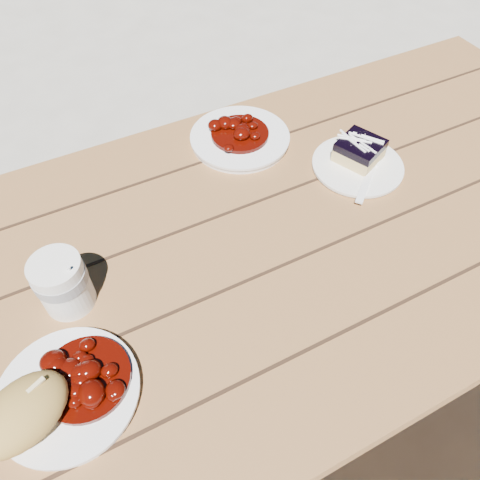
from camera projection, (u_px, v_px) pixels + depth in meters
name	position (u px, v px, depth m)	size (l,w,h in m)	color
ground	(218.00, 405.00, 1.43)	(60.00, 60.00, 0.00)	#ACA79B
picnic_table	(208.00, 305.00, 0.98)	(2.00, 1.55, 0.75)	brown
main_plate	(68.00, 394.00, 0.69)	(0.20, 0.20, 0.02)	white
goulash_stew	(83.00, 374.00, 0.67)	(0.13, 0.13, 0.04)	#410702
bread_roll	(22.00, 414.00, 0.62)	(0.14, 0.09, 0.07)	#B28D44
dessert_plate	(357.00, 166.00, 1.00)	(0.19, 0.19, 0.01)	white
blueberry_cake	(360.00, 150.00, 0.99)	(0.11, 0.11, 0.05)	#DBBD77
fork_dessert	(366.00, 182.00, 0.96)	(0.03, 0.16, 0.01)	white
coffee_cup	(63.00, 283.00, 0.75)	(0.08, 0.08, 0.10)	white
second_plate	(240.00, 139.00, 1.06)	(0.22, 0.22, 0.02)	white
second_stew	(240.00, 128.00, 1.03)	(0.13, 0.13, 0.04)	#410702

